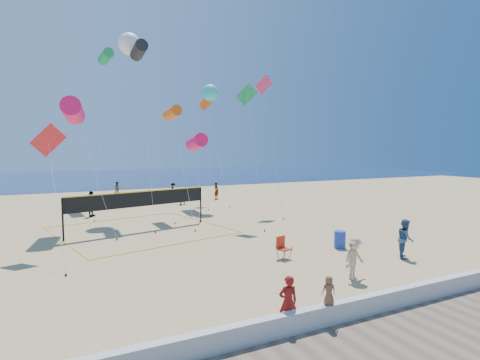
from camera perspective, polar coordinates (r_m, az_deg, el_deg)
name	(u,v)px	position (r m, az deg, el deg)	size (l,w,h in m)	color
ground	(278,289)	(14.30, 5.81, -16.19)	(120.00, 120.00, 0.00)	tan
ocean	(103,177)	(73.88, -20.17, 0.48)	(140.00, 50.00, 0.03)	navy
seawall	(332,313)	(11.93, 13.81, -19.14)	(32.00, 0.30, 0.60)	silver
boardwalk	(385,357)	(10.75, 21.20, -23.82)	(32.00, 3.60, 0.03)	brown
woman	(288,302)	(11.24, 7.34, -17.97)	(0.56, 0.37, 1.54)	maroon
toddler	(329,290)	(11.57, 13.38, -16.04)	(0.41, 0.27, 0.85)	brown
bystander_a	(405,238)	(19.40, 23.89, -8.15)	(0.89, 0.69, 1.83)	#2F5076
bystander_b	(354,258)	(15.61, 17.00, -11.32)	(1.09, 0.62, 1.68)	tan
far_person_0	(91,204)	(30.52, -21.75, -3.41)	(1.13, 0.47, 1.93)	gray
far_person_1	(182,196)	(35.04, -8.77, -2.48)	(1.37, 0.44, 1.48)	gray
far_person_2	(216,191)	(38.28, -3.62, -1.65)	(0.63, 0.41, 1.72)	gray
far_person_3	(118,189)	(42.69, -18.16, -1.32)	(0.76, 0.60, 1.57)	gray
far_person_4	(173,190)	(40.83, -10.16, -1.49)	(0.95, 0.55, 1.47)	gray
camp_chair	(282,246)	(17.83, 6.49, -9.97)	(0.67, 0.79, 1.15)	red
trash_barrel	(340,239)	(20.26, 14.98, -8.75)	(0.58, 0.58, 0.87)	#1A38AC
volleyball_net	(140,203)	(24.30, -15.00, -3.47)	(11.17, 11.06, 2.48)	black
kite_0	(73,111)	(26.05, -24.09, 9.59)	(2.70, 5.89, 8.29)	#EE135E
kite_1	(139,50)	(30.53, -15.15, 18.53)	(1.07, 7.83, 13.09)	black
kite_2	(172,113)	(29.37, -10.28, 10.02)	(1.03, 7.44, 8.41)	#E75612
kite_3	(49,145)	(20.80, -27.11, 4.79)	(1.70, 4.98, 6.41)	red
kite_4	(248,102)	(26.16, 1.16, 11.75)	(1.35, 3.87, 9.61)	#199A4B
kite_5	(265,91)	(31.63, 3.80, 13.41)	(1.85, 4.84, 11.31)	#EB3A6D
kite_6	(130,44)	(32.46, -16.49, 19.25)	(2.69, 7.30, 14.21)	white
kite_7	(210,93)	(33.90, -4.55, 13.11)	(2.03, 3.09, 10.79)	#2ACBCA
kite_8	(106,57)	(38.98, -19.78, 17.28)	(2.87, 11.13, 14.40)	#199A4B
kite_9	(207,110)	(37.14, -5.04, 10.52)	(1.45, 5.62, 10.29)	#E75612
kite_10	(197,142)	(32.80, -6.63, 5.74)	(2.70, 7.95, 6.49)	#EE135E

